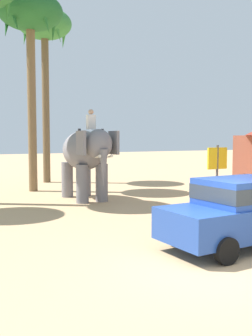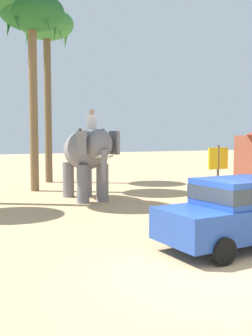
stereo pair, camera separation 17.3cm
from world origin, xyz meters
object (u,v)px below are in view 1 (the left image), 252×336
(palm_tree_behind_elephant, at_px, (45,31))
(palm_tree_left_of_road, at_px, (30,19))
(car_sedan_foreground, at_px, (241,210))
(elephant_with_mahout, at_px, (86,154))
(signboard_yellow, at_px, (217,162))

(palm_tree_behind_elephant, bearing_deg, palm_tree_left_of_road, -116.89)
(palm_tree_behind_elephant, relative_size, palm_tree_left_of_road, 1.06)
(car_sedan_foreground, bearing_deg, elephant_with_mahout, 93.72)
(palm_tree_behind_elephant, distance_m, signboard_yellow, 13.52)
(palm_tree_left_of_road, bearing_deg, elephant_with_mahout, -71.88)
(car_sedan_foreground, height_order, palm_tree_behind_elephant, palm_tree_behind_elephant)
(palm_tree_behind_elephant, height_order, signboard_yellow, palm_tree_behind_elephant)
(palm_tree_behind_elephant, xyz_separation_m, palm_tree_left_of_road, (-1.78, -3.51, -0.50))
(elephant_with_mahout, height_order, signboard_yellow, elephant_with_mahout)
(car_sedan_foreground, relative_size, elephant_with_mahout, 1.07)
(car_sedan_foreground, bearing_deg, signboard_yellow, 53.28)
(elephant_with_mahout, distance_m, palm_tree_left_of_road, 7.71)
(elephant_with_mahout, height_order, palm_tree_left_of_road, palm_tree_left_of_road)
(palm_tree_left_of_road, bearing_deg, car_sedan_foreground, -81.65)
(car_sedan_foreground, distance_m, palm_tree_behind_elephant, 17.91)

